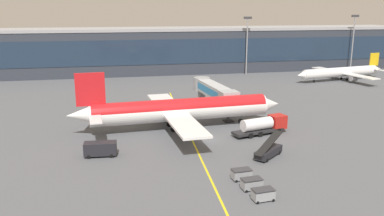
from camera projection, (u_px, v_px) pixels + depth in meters
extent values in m
plane|color=#515459|center=(208.00, 140.00, 70.95)|extent=(700.00, 700.00, 0.00)
cube|color=yellow|center=(191.00, 137.00, 72.32)|extent=(4.86, 79.89, 0.01)
cube|color=#2D333D|center=(128.00, 52.00, 142.68)|extent=(204.99, 17.94, 15.05)
cube|color=#1E2D42|center=(130.00, 53.00, 133.92)|extent=(198.84, 0.16, 8.43)
cube|color=#99999E|center=(128.00, 29.00, 140.74)|extent=(209.09, 18.30, 1.00)
cylinder|color=white|center=(181.00, 110.00, 76.70)|extent=(34.69, 6.31, 4.01)
cylinder|color=red|center=(181.00, 109.00, 76.61)|extent=(33.99, 6.11, 3.85)
cone|color=white|center=(270.00, 104.00, 81.58)|extent=(4.25, 4.07, 3.81)
cone|color=white|center=(80.00, 115.00, 71.67)|extent=(5.02, 3.72, 3.41)
cube|color=red|center=(90.00, 89.00, 71.10)|extent=(5.22, 0.71, 6.01)
cube|color=white|center=(94.00, 108.00, 76.04)|extent=(2.43, 6.53, 0.24)
cube|color=white|center=(96.00, 119.00, 68.56)|extent=(2.43, 6.53, 0.24)
cube|color=white|center=(164.00, 102.00, 85.02)|extent=(5.76, 14.78, 0.40)
cube|color=white|center=(186.00, 126.00, 67.74)|extent=(5.76, 14.78, 0.40)
cylinder|color=#939399|center=(171.00, 111.00, 83.18)|extent=(3.23, 2.41, 2.20)
cylinder|color=#939399|center=(188.00, 129.00, 70.78)|extent=(3.23, 2.41, 2.20)
cylinder|color=black|center=(241.00, 121.00, 80.71)|extent=(1.02, 0.47, 1.00)
cylinder|color=slate|center=(241.00, 117.00, 80.51)|extent=(0.20, 0.20, 1.63)
cylinder|color=black|center=(169.00, 124.00, 78.60)|extent=(1.02, 0.47, 1.00)
cylinder|color=slate|center=(169.00, 120.00, 78.40)|extent=(0.20, 0.20, 1.63)
cylinder|color=black|center=(173.00, 129.00, 75.23)|extent=(1.02, 0.47, 1.00)
cylinder|color=slate|center=(173.00, 125.00, 75.03)|extent=(0.20, 0.20, 1.63)
cube|color=#B2B7BC|center=(214.00, 90.00, 89.01)|extent=(4.66, 17.31, 2.80)
cube|color=#2D84C6|center=(214.00, 90.00, 89.02)|extent=(4.51, 14.60, 1.54)
cube|color=#9EA3A8|center=(229.00, 98.00, 81.09)|extent=(3.90, 3.54, 2.94)
cylinder|color=#4C4C51|center=(228.00, 113.00, 81.86)|extent=(0.70, 0.70, 3.53)
cube|color=#262628|center=(228.00, 121.00, 82.25)|extent=(1.97, 1.97, 0.30)
cylinder|color=gray|center=(202.00, 84.00, 96.92)|extent=(3.90, 3.90, 3.08)
cylinder|color=gray|center=(202.00, 96.00, 97.69)|extent=(1.80, 1.80, 3.53)
cube|color=#232326|center=(258.00, 131.00, 73.47)|extent=(10.31, 4.91, 0.50)
cube|color=#B21E19|center=(277.00, 122.00, 75.05)|extent=(3.33, 3.12, 2.50)
cube|color=black|center=(283.00, 118.00, 75.47)|extent=(0.73, 2.27, 1.12)
cylinder|color=silver|center=(257.00, 124.00, 73.02)|extent=(6.36, 3.62, 2.20)
cylinder|color=black|center=(271.00, 128.00, 76.21)|extent=(1.06, 0.59, 1.00)
cylinder|color=black|center=(279.00, 131.00, 74.14)|extent=(1.06, 0.59, 1.00)
cylinder|color=black|center=(253.00, 131.00, 74.43)|extent=(1.06, 0.59, 1.00)
cylinder|color=black|center=(260.00, 134.00, 72.36)|extent=(1.06, 0.59, 1.00)
cylinder|color=black|center=(243.00, 132.00, 73.53)|extent=(1.06, 0.59, 1.00)
cylinder|color=black|center=(251.00, 136.00, 71.46)|extent=(1.06, 0.59, 1.00)
cube|color=black|center=(268.00, 152.00, 62.42)|extent=(5.80, 5.34, 1.10)
cube|color=black|center=(269.00, 143.00, 62.07)|extent=(6.11, 5.48, 2.38)
cylinder|color=black|center=(267.00, 160.00, 60.43)|extent=(0.62, 0.58, 0.60)
cylinder|color=black|center=(257.00, 158.00, 61.45)|extent=(0.62, 0.58, 0.60)
cylinder|color=black|center=(279.00, 153.00, 63.65)|extent=(0.62, 0.58, 0.60)
cylinder|color=black|center=(269.00, 150.00, 64.67)|extent=(0.62, 0.58, 0.60)
cube|color=black|center=(100.00, 148.00, 62.66)|extent=(5.15, 2.48, 2.00)
cube|color=black|center=(92.00, 147.00, 62.42)|extent=(1.89, 2.02, 0.60)
cylinder|color=black|center=(89.00, 157.00, 61.78)|extent=(0.62, 0.30, 0.60)
cylinder|color=black|center=(90.00, 153.00, 63.60)|extent=(0.62, 0.30, 0.60)
cylinder|color=black|center=(112.00, 156.00, 62.22)|extent=(0.62, 0.30, 0.60)
cylinder|color=black|center=(112.00, 152.00, 64.03)|extent=(0.62, 0.30, 0.60)
cube|color=gray|center=(263.00, 195.00, 48.30)|extent=(2.73, 1.74, 1.10)
cube|color=#333338|center=(263.00, 189.00, 48.13)|extent=(2.78, 1.77, 0.10)
cylinder|color=black|center=(258.00, 203.00, 47.44)|extent=(0.37, 0.15, 0.36)
cylinder|color=black|center=(252.00, 197.00, 48.83)|extent=(0.37, 0.15, 0.36)
cylinder|color=black|center=(273.00, 200.00, 48.03)|extent=(0.37, 0.15, 0.36)
cylinder|color=black|center=(268.00, 195.00, 49.42)|extent=(0.37, 0.15, 0.36)
cube|color=gray|center=(252.00, 184.00, 51.26)|extent=(2.73, 1.74, 1.10)
cube|color=#333338|center=(252.00, 179.00, 51.09)|extent=(2.78, 1.77, 0.10)
cylinder|color=black|center=(246.00, 191.00, 50.40)|extent=(0.37, 0.15, 0.36)
cylinder|color=black|center=(242.00, 186.00, 51.79)|extent=(0.37, 0.15, 0.36)
cylinder|color=black|center=(261.00, 189.00, 51.00)|extent=(0.37, 0.15, 0.36)
cylinder|color=black|center=(256.00, 184.00, 52.39)|extent=(0.37, 0.15, 0.36)
cube|color=gray|center=(241.00, 174.00, 54.23)|extent=(2.73, 1.74, 1.10)
cube|color=#333338|center=(242.00, 170.00, 54.06)|extent=(2.78, 1.77, 0.10)
cylinder|color=black|center=(236.00, 181.00, 53.37)|extent=(0.37, 0.15, 0.36)
cylinder|color=black|center=(232.00, 177.00, 54.76)|extent=(0.37, 0.15, 0.36)
cylinder|color=black|center=(251.00, 179.00, 53.97)|extent=(0.37, 0.15, 0.36)
cylinder|color=black|center=(246.00, 175.00, 55.36)|extent=(0.37, 0.15, 0.36)
cylinder|color=white|center=(341.00, 72.00, 128.98)|extent=(28.92, 8.09, 2.85)
cylinder|color=silver|center=(341.00, 72.00, 128.92)|extent=(28.33, 7.88, 2.74)
cone|color=white|center=(301.00, 75.00, 123.28)|extent=(3.30, 3.19, 2.71)
cone|color=white|center=(377.00, 69.00, 134.66)|extent=(3.81, 3.01, 2.42)
cube|color=gold|center=(374.00, 59.00, 133.26)|extent=(3.69, 0.94, 4.28)
cube|color=white|center=(379.00, 70.00, 131.28)|extent=(2.28, 4.76, 0.18)
cube|color=white|center=(366.00, 68.00, 136.40)|extent=(2.28, 4.76, 0.18)
cube|color=white|center=(361.00, 76.00, 122.71)|extent=(5.68, 12.57, 0.29)
cube|color=white|center=(327.00, 70.00, 136.16)|extent=(5.68, 12.57, 0.29)
cylinder|color=#939399|center=(353.00, 79.00, 124.64)|extent=(2.45, 1.94, 1.57)
cylinder|color=#939399|center=(330.00, 74.00, 134.17)|extent=(2.45, 1.94, 1.57)
cylinder|color=black|center=(314.00, 81.00, 125.69)|extent=(0.77, 0.42, 0.73)
cylinder|color=slate|center=(314.00, 80.00, 125.54)|extent=(0.15, 0.15, 1.23)
cylinder|color=black|center=(347.00, 80.00, 129.02)|extent=(0.77, 0.42, 0.73)
cylinder|color=slate|center=(347.00, 78.00, 128.87)|extent=(0.15, 0.15, 1.23)
cylinder|color=black|center=(341.00, 78.00, 131.32)|extent=(0.77, 0.42, 0.73)
cylinder|color=slate|center=(341.00, 76.00, 131.17)|extent=(0.15, 0.15, 1.23)
cylinder|color=gray|center=(247.00, 47.00, 138.77)|extent=(0.44, 0.44, 19.24)
cube|color=#333338|center=(248.00, 18.00, 136.35)|extent=(2.80, 0.50, 0.80)
cylinder|color=gray|center=(353.00, 44.00, 146.85)|extent=(0.44, 0.44, 19.72)
cube|color=#333338|center=(355.00, 16.00, 144.37)|extent=(2.80, 0.50, 0.80)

